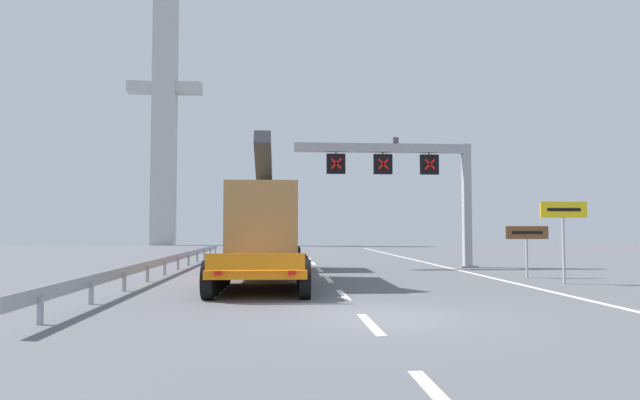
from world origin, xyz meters
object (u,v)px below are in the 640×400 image
bridge_pylon_distant (165,115)px  overhead_lane_gantry (408,170)px  exit_sign_yellow (564,220)px  heavy_haul_truck_orange (267,229)px  tourist_info_sign_brown (527,238)px

bridge_pylon_distant → overhead_lane_gantry: bearing=-62.9°
exit_sign_yellow → overhead_lane_gantry: bearing=112.8°
heavy_haul_truck_orange → tourist_info_sign_brown: (10.57, -1.18, -0.37)m
heavy_haul_truck_orange → tourist_info_sign_brown: 10.64m
heavy_haul_truck_orange → exit_sign_yellow: (10.76, -3.79, 0.30)m
heavy_haul_truck_orange → bridge_pylon_distant: (-13.75, 45.69, 13.98)m
overhead_lane_gantry → bridge_pylon_distant: bearing=117.1°
heavy_haul_truck_orange → exit_sign_yellow: bearing=-19.4°
heavy_haul_truck_orange → bridge_pylon_distant: 49.72m
bridge_pylon_distant → heavy_haul_truck_orange: bearing=-73.3°
overhead_lane_gantry → heavy_haul_truck_orange: size_ratio=0.67×
overhead_lane_gantry → heavy_haul_truck_orange: overhead_lane_gantry is taller
exit_sign_yellow → bridge_pylon_distant: size_ratio=0.09×
tourist_info_sign_brown → heavy_haul_truck_orange: bearing=173.6°
heavy_haul_truck_orange → tourist_info_sign_brown: size_ratio=6.75×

